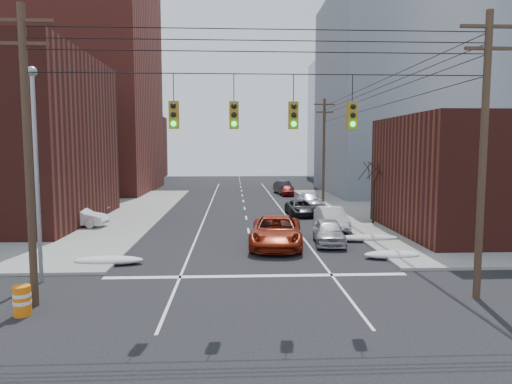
{
  "coord_description": "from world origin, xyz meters",
  "views": [
    {
      "loc": [
        -1.01,
        -14.01,
        5.92
      ],
      "look_at": [
        0.43,
        15.71,
        3.0
      ],
      "focal_mm": 32.0,
      "sensor_mm": 36.0,
      "label": 1
    }
  ],
  "objects": [
    {
      "name": "building_glass",
      "position": [
        24.0,
        70.0,
        11.0
      ],
      "size": [
        20.0,
        18.0,
        22.0
      ],
      "primitive_type": "cube",
      "color": "gray",
      "rests_on": "ground"
    },
    {
      "name": "traffic_signals",
      "position": [
        0.1,
        2.97,
        7.17
      ],
      "size": [
        17.0,
        0.42,
        2.02
      ],
      "color": "black",
      "rests_on": "ground"
    },
    {
      "name": "parked_car_c",
      "position": [
        4.8,
        25.18,
        0.66
      ],
      "size": [
        2.46,
        4.86,
        1.32
      ],
      "primitive_type": "imported",
      "rotation": [
        0.0,
        0.0,
        0.06
      ],
      "color": "black",
      "rests_on": "ground"
    },
    {
      "name": "parked_car_f",
      "position": [
        5.28,
        43.92,
        0.79
      ],
      "size": [
        2.27,
        4.98,
        1.58
      ],
      "primitive_type": "imported",
      "rotation": [
        0.0,
        0.0,
        0.13
      ],
      "color": "black",
      "rests_on": "ground"
    },
    {
      "name": "red_pickup",
      "position": [
        1.5,
        12.77,
        0.9
      ],
      "size": [
        3.68,
        6.78,
        1.81
      ],
      "primitive_type": "imported",
      "rotation": [
        0.0,
        0.0,
        -0.11
      ],
      "color": "maroon",
      "rests_on": "ground"
    },
    {
      "name": "building_office",
      "position": [
        22.0,
        44.0,
        12.5
      ],
      "size": [
        22.0,
        20.0,
        25.0
      ],
      "primitive_type": "cube",
      "color": "gray",
      "rests_on": "ground"
    },
    {
      "name": "utility_pole_left",
      "position": [
        -8.5,
        3.0,
        5.78
      ],
      "size": [
        2.2,
        0.28,
        11.0
      ],
      "color": "#473323",
      "rests_on": "ground"
    },
    {
      "name": "utility_pole_far",
      "position": [
        8.5,
        34.0,
        5.78
      ],
      "size": [
        2.2,
        0.28,
        11.0
      ],
      "color": "#473323",
      "rests_on": "ground"
    },
    {
      "name": "building_brick_far",
      "position": [
        -26.0,
        74.0,
        6.0
      ],
      "size": [
        22.0,
        18.0,
        12.0
      ],
      "primitive_type": "cube",
      "color": "#4C1B17",
      "rests_on": "ground"
    },
    {
      "name": "snow_nw",
      "position": [
        -7.4,
        9.0,
        0.21
      ],
      "size": [
        3.5,
        1.08,
        0.42
      ],
      "primitive_type": "ellipsoid",
      "color": "silver",
      "rests_on": "ground"
    },
    {
      "name": "parked_car_e",
      "position": [
        5.46,
        41.52,
        0.65
      ],
      "size": [
        1.55,
        3.83,
        1.3
      ],
      "primitive_type": "imported",
      "rotation": [
        0.0,
        0.0,
        -0.0
      ],
      "color": "maroon",
      "rests_on": "ground"
    },
    {
      "name": "construction_barrel",
      "position": [
        -8.5,
        1.98,
        0.55
      ],
      "size": [
        0.69,
        0.69,
        1.07
      ],
      "rotation": [
        0.0,
        0.0,
        0.14
      ],
      "color": "orange",
      "rests_on": "ground"
    },
    {
      "name": "lot_car_a",
      "position": [
        -12.45,
        19.52,
        0.86
      ],
      "size": [
        4.46,
        2.13,
        1.41
      ],
      "primitive_type": "imported",
      "rotation": [
        0.0,
        0.0,
        1.42
      ],
      "color": "white",
      "rests_on": "sidewalk_nw"
    },
    {
      "name": "lot_car_b",
      "position": [
        -14.31,
        25.97,
        0.81
      ],
      "size": [
        4.94,
        2.58,
        1.33
      ],
      "primitive_type": "imported",
      "rotation": [
        0.0,
        0.0,
        1.65
      ],
      "color": "#A1A2A5",
      "rests_on": "sidewalk_nw"
    },
    {
      "name": "snow_east_far",
      "position": [
        7.4,
        14.0,
        0.21
      ],
      "size": [
        4.0,
        1.08,
        0.42
      ],
      "primitive_type": "ellipsoid",
      "color": "silver",
      "rests_on": "ground"
    },
    {
      "name": "ground",
      "position": [
        0.0,
        0.0,
        0.0
      ],
      "size": [
        160.0,
        160.0,
        0.0
      ],
      "primitive_type": "plane",
      "color": "black",
      "rests_on": "ground"
    },
    {
      "name": "lot_car_d",
      "position": [
        -17.77,
        27.53,
        0.79
      ],
      "size": [
        3.86,
        1.76,
        1.29
      ],
      "primitive_type": "imported",
      "rotation": [
        0.0,
        0.0,
        1.51
      ],
      "color": "#B9B9BE",
      "rests_on": "sidewalk_nw"
    },
    {
      "name": "parked_car_d",
      "position": [
        6.4,
        29.75,
        0.73
      ],
      "size": [
        2.4,
        5.15,
        1.46
      ],
      "primitive_type": "imported",
      "rotation": [
        0.0,
        0.0,
        0.07
      ],
      "color": "#BCBCC1",
      "rests_on": "ground"
    },
    {
      "name": "utility_pole_right",
      "position": [
        8.5,
        3.0,
        5.78
      ],
      "size": [
        2.2,
        0.28,
        11.0
      ],
      "color": "#473323",
      "rests_on": "ground"
    },
    {
      "name": "bare_tree",
      "position": [
        9.59,
        20.0,
        2.32
      ],
      "size": [
        2.09,
        2.2,
        4.93
      ],
      "color": "black",
      "rests_on": "ground"
    },
    {
      "name": "parked_car_b",
      "position": [
        6.05,
        18.48,
        0.79
      ],
      "size": [
        1.8,
        4.86,
        1.59
      ],
      "primitive_type": "imported",
      "rotation": [
        0.0,
        0.0,
        0.03
      ],
      "color": "silver",
      "rests_on": "ground"
    },
    {
      "name": "building_brick_tall",
      "position": [
        -24.0,
        48.0,
        15.0
      ],
      "size": [
        24.0,
        20.0,
        30.0
      ],
      "primitive_type": "cube",
      "color": "maroon",
      "rests_on": "ground"
    },
    {
      "name": "parked_car_a",
      "position": [
        4.8,
        13.37,
        0.76
      ],
      "size": [
        2.22,
        4.6,
        1.51
      ],
      "primitive_type": "imported",
      "rotation": [
        0.0,
        0.0,
        -0.1
      ],
      "color": "#B4B4B9",
      "rests_on": "ground"
    },
    {
      "name": "snow_ne",
      "position": [
        7.4,
        9.5,
        0.21
      ],
      "size": [
        3.0,
        1.08,
        0.42
      ],
      "primitive_type": "ellipsoid",
      "color": "silver",
      "rests_on": "ground"
    },
    {
      "name": "street_light",
      "position": [
        -9.5,
        6.0,
        5.54
      ],
      "size": [
        0.44,
        0.44,
        9.32
      ],
      "color": "gray",
      "rests_on": "ground"
    }
  ]
}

